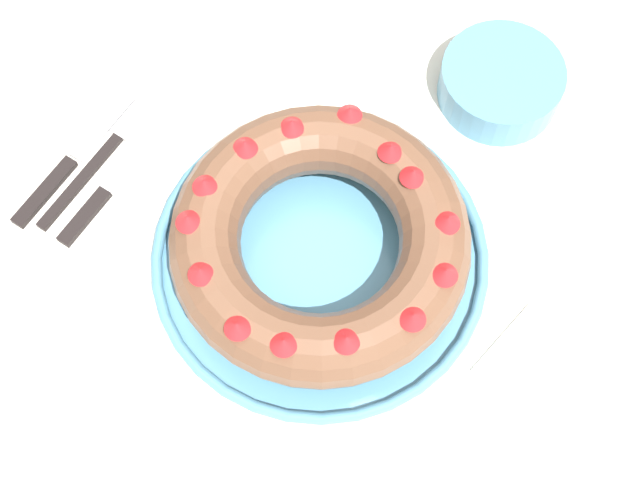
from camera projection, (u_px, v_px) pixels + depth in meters
name	position (u px, v px, depth m)	size (l,w,h in m)	color
ground_plane	(311.00, 404.00, 1.67)	(8.00, 8.00, 0.00)	#4C4742
dining_table	(306.00, 271.00, 1.05)	(1.46, 1.02, 0.77)	silver
serving_dish	(320.00, 258.00, 0.94)	(0.36, 0.36, 0.02)	#518EB2
bundt_cake	(320.00, 240.00, 0.90)	(0.31, 0.31, 0.09)	brown
fork	(104.00, 154.00, 1.00)	(0.02, 0.19, 0.01)	black
serving_knife	(70.00, 163.00, 1.00)	(0.02, 0.21, 0.01)	black
cake_knife	(104.00, 193.00, 0.98)	(0.02, 0.17, 0.01)	black
side_bowl	(501.00, 83.00, 1.02)	(0.14, 0.14, 0.05)	#518EB2
napkin	(554.00, 382.00, 0.90)	(0.14, 0.10, 0.00)	white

